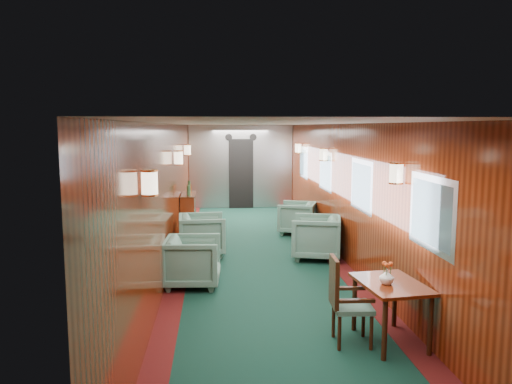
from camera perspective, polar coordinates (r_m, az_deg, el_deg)
room at (r=8.52m, az=0.36°, el=2.67°), size 12.00×12.10×2.40m
bulkhead at (r=14.44m, az=-1.74°, el=2.86°), size 2.98×0.17×2.39m
windows_right at (r=9.04m, az=9.66°, el=1.66°), size 0.02×8.60×0.80m
wall_sconces at (r=9.07m, az=0.04°, el=3.94°), size 2.97×7.97×0.25m
dining_table at (r=5.71m, az=15.16°, el=-10.99°), size 0.73×0.97×0.68m
side_chair at (r=5.58m, az=10.04°, el=-11.76°), size 0.45×0.47×0.96m
credenza at (r=11.02m, az=-7.72°, el=-2.47°), size 0.31×1.00×1.17m
flower_vase at (r=5.58m, az=14.72°, el=-9.35°), size 0.20×0.20×0.16m
armchair_left_near at (r=7.51m, az=-7.24°, el=-7.88°), size 0.86×0.84×0.74m
armchair_left_far at (r=9.23m, az=-6.16°, el=-4.88°), size 0.89×0.86×0.76m
armchair_right_near at (r=9.01m, az=6.88°, el=-5.14°), size 1.03×1.01×0.78m
armchair_right_far at (r=11.05m, az=4.70°, el=-2.95°), size 0.98×0.96×0.71m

